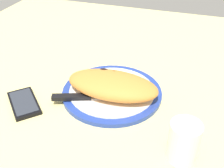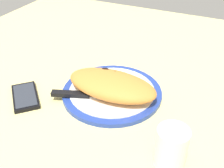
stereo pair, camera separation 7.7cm
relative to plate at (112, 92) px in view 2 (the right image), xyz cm
name	(u,v)px [view 2 (the right image)]	position (x,y,z in cm)	size (l,w,h in cm)	color
ground_plane	(112,98)	(0.00, 0.00, -2.25)	(150.00, 150.00, 3.00)	#E5D684
plate	(112,92)	(0.00, 0.00, 0.00)	(28.72, 28.72, 1.58)	#233D99
calzone	(112,85)	(-0.58, 1.44, 3.60)	(25.97, 13.38, 5.55)	orange
fork	(121,77)	(0.44, -7.20, 1.02)	(15.00, 5.23, 0.40)	silver
knife	(81,95)	(6.47, 6.54, 1.32)	(22.96, 9.85, 1.20)	silver
smartphone	(25,96)	(21.61, 12.19, -0.19)	(13.91, 13.88, 1.16)	black
water_glass	(171,149)	(-21.65, 17.22, 3.32)	(6.66, 6.66, 9.36)	silver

